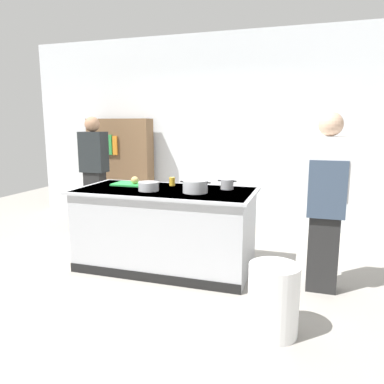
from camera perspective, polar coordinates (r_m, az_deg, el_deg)
name	(u,v)px	position (r m, az deg, el deg)	size (l,w,h in m)	color
ground_plane	(166,266)	(4.33, -4.03, -11.40)	(10.00, 10.00, 0.00)	#9E9991
back_wall	(213,131)	(6.02, 3.22, 9.37)	(6.40, 0.12, 3.00)	silver
counter_island	(166,227)	(4.18, -4.12, -5.48)	(1.98, 0.98, 0.90)	#B7BABF
cutting_board	(131,184)	(4.44, -9.48, 1.22)	(0.40, 0.28, 0.02)	green
onion	(135,180)	(4.37, -8.83, 1.81)	(0.09, 0.09, 0.09)	tan
stock_pot	(195,186)	(3.88, 0.50, 0.87)	(0.33, 0.26, 0.13)	#B7BABF
sauce_pan	(227,184)	(4.10, 5.44, 1.19)	(0.21, 0.14, 0.11)	#99999E
mixing_bowl	(149,186)	(4.01, -6.73, 0.88)	(0.22, 0.22, 0.10)	#B7BABF
juice_cup	(172,181)	(4.32, -3.08, 1.64)	(0.07, 0.07, 0.10)	yellow
trash_bin	(273,300)	(3.02, 12.45, -15.94)	(0.39, 0.39, 0.56)	white
person_chef	(326,199)	(3.71, 20.01, -1.02)	(0.38, 0.25, 1.72)	#252525
person_guest	(94,171)	(5.77, -14.84, 3.13)	(0.38, 0.24, 1.72)	black
bookshelf	(121,170)	(6.35, -10.96, 3.39)	(1.10, 0.31, 1.70)	brown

